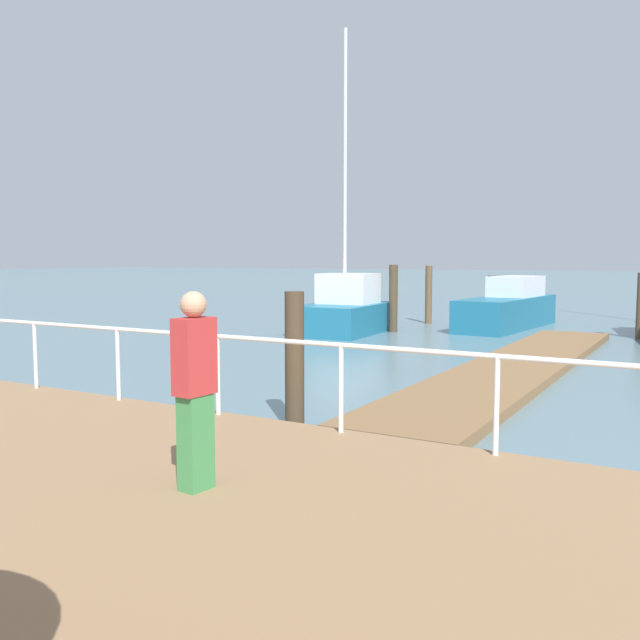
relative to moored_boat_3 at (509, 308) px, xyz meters
name	(u,v)px	position (x,y,z in m)	size (l,w,h in m)	color
floating_dock	(512,370)	(-9.89, -2.63, -0.64)	(15.81, 2.00, 0.18)	olive
boardwalk_railing	(165,347)	(-17.44, 0.28, 0.53)	(0.06, 27.87, 1.08)	white
dock_piling_0	(295,360)	(-16.20, -1.06, 0.27)	(0.28, 0.28, 2.00)	#473826
dock_piling_1	(492,298)	(2.28, 1.25, 0.19)	(0.35, 0.35, 1.83)	brown
dock_piling_2	(393,298)	(-3.40, 3.04, 0.42)	(0.30, 0.30, 2.29)	#473826
dock_piling_4	(429,295)	(0.11, 3.11, 0.39)	(0.26, 0.26, 2.23)	brown
moored_boat_3	(509,308)	(0.00, 0.00, 0.00)	(6.27, 2.23, 1.85)	#1E6B8C
moored_boat_4	(346,309)	(-4.51, 4.29, 0.07)	(4.20, 2.49, 9.90)	#1E6B8C
pedestrian_0	(195,387)	(-19.84, -2.32, 0.61)	(0.38, 0.25, 1.78)	#3F8C4C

